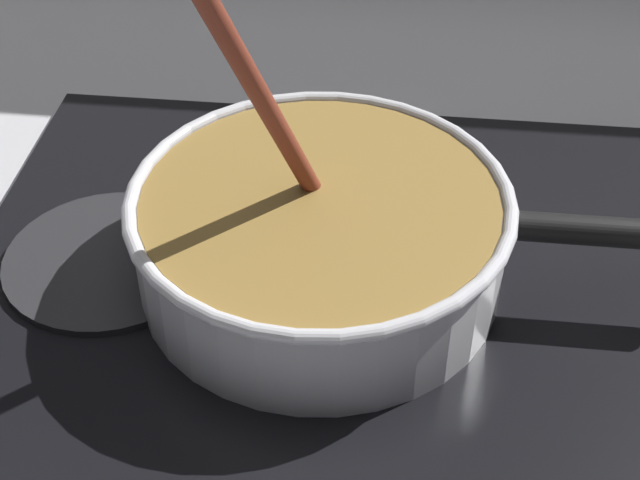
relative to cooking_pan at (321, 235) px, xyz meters
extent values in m
cube|color=black|center=(0.00, 0.00, -0.05)|extent=(0.56, 0.48, 0.01)
torus|color=#592D0C|center=(0.00, 0.00, -0.04)|extent=(0.21, 0.21, 0.01)
cylinder|color=#262628|center=(-0.17, 0.00, -0.04)|extent=(0.16, 0.16, 0.01)
cylinder|color=silver|center=(0.00, 0.00, -0.01)|extent=(0.27, 0.27, 0.08)
cylinder|color=olive|center=(0.00, 0.00, 0.00)|extent=(0.26, 0.26, 0.07)
torus|color=silver|center=(0.00, 0.00, 0.03)|extent=(0.29, 0.29, 0.01)
cylinder|color=black|center=(0.21, 0.00, 0.02)|extent=(0.15, 0.02, 0.02)
cylinder|color=#E5CC7A|center=(-0.03, 0.01, 0.02)|extent=(0.04, 0.04, 0.01)
cylinder|color=#EDD88C|center=(0.05, 0.00, 0.02)|extent=(0.03, 0.03, 0.01)
cylinder|color=beige|center=(-0.02, 0.11, 0.02)|extent=(0.03, 0.03, 0.01)
cylinder|color=beige|center=(-0.01, -0.03, 0.02)|extent=(0.03, 0.03, 0.01)
cylinder|color=maroon|center=(-0.04, -0.03, 0.15)|extent=(0.09, 0.13, 0.26)
cube|color=brown|center=(-0.01, 0.02, 0.02)|extent=(0.05, 0.05, 0.01)
camera|label=1|loc=(0.06, -0.53, 0.45)|focal=52.84mm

